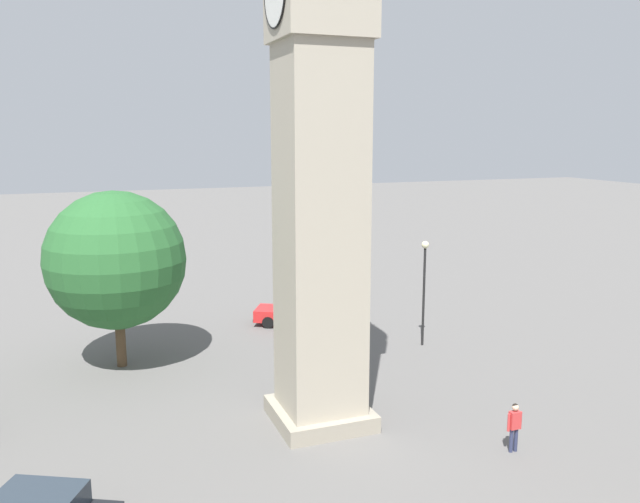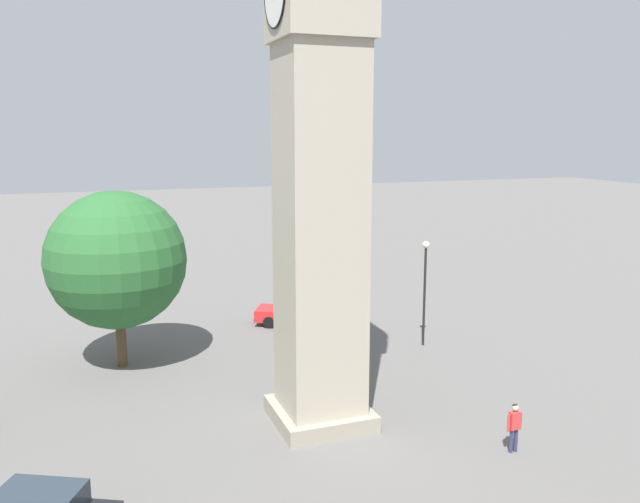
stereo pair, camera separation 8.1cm
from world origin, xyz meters
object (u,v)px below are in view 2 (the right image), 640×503
at_px(tree, 117,260).
at_px(lamp_post, 425,277).
at_px(car_blue_kerb, 295,311).
at_px(clock_tower, 320,27).
at_px(pedestrian, 514,423).

distance_m(tree, lamp_post, 14.47).
xyz_separation_m(car_blue_kerb, lamp_post, (-5.47, -4.95, 2.74)).
xyz_separation_m(clock_tower, pedestrian, (-4.38, -5.22, -12.84)).
distance_m(car_blue_kerb, pedestrian, 16.22).
distance_m(clock_tower, car_blue_kerb, 17.75).
relative_size(car_blue_kerb, lamp_post, 0.84).
xyz_separation_m(clock_tower, tree, (8.44, 6.46, -8.95)).
height_order(tree, lamp_post, tree).
height_order(clock_tower, pedestrian, clock_tower).
bearing_deg(car_blue_kerb, lamp_post, -137.89).
height_order(clock_tower, lamp_post, clock_tower).
relative_size(tree, lamp_post, 1.52).
bearing_deg(clock_tower, car_blue_kerb, -13.62).
distance_m(car_blue_kerb, lamp_post, 7.87).
bearing_deg(clock_tower, tree, 37.44).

